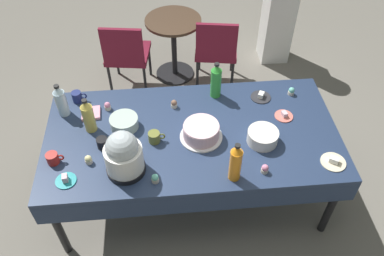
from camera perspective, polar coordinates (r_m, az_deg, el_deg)
The scene contains 29 objects.
ground at distance 3.52m, azimuth 0.00°, elevation -9.07°, with size 9.00×9.00×0.00m, color slate.
potluck_table at distance 2.99m, azimuth 0.00°, elevation -1.49°, with size 2.20×1.10×0.75m.
frosted_layer_cake at distance 2.87m, azimuth 1.35°, elevation -0.54°, with size 0.32×0.32×0.12m.
slow_cooker at distance 2.62m, azimuth -9.92°, elevation -3.86°, with size 0.27×0.27×0.35m.
glass_salad_bowl at distance 3.00m, azimuth -9.84°, elevation 0.80°, with size 0.22×0.22×0.09m, color #B2C6BC.
ceramic_snack_bowl at distance 2.89m, azimuth 10.23°, elevation -1.24°, with size 0.23×0.23×0.10m, color silver.
dessert_plate_coral at distance 3.14m, azimuth 13.21°, elevation 1.79°, with size 0.14×0.14×0.05m.
dessert_plate_cream at distance 2.91m, azimuth 19.86°, elevation -4.58°, with size 0.18×0.18×0.05m.
dessert_plate_teal at distance 2.77m, azimuth -17.90°, elevation -7.18°, with size 0.14×0.14×0.06m.
dessert_plate_charcoal at distance 3.27m, azimuth 9.97°, elevation 4.54°, with size 0.16×0.16×0.05m.
cupcake_lemon at distance 2.64m, azimuth -5.38°, elevation -7.31°, with size 0.05×0.05×0.07m.
cupcake_vanilla at distance 2.82m, azimuth -14.82°, elevation -4.48°, with size 0.05×0.05×0.07m.
cupcake_berry at distance 3.34m, azimuth 14.24°, elevation 5.20°, with size 0.05×0.05×0.07m.
cupcake_cocoa at distance 2.72m, azimuth 10.54°, elevation -5.86°, with size 0.05×0.05×0.07m.
cupcake_rose at distance 3.12m, azimuth -2.63°, elevation 3.52°, with size 0.05×0.05×0.07m.
cupcake_mint at distance 3.17m, azimuth -12.18°, elevation 3.14°, with size 0.05×0.05×0.07m.
soda_bottle_water at distance 3.16m, azimuth -18.51°, elevation 3.75°, with size 0.09×0.09×0.28m.
soda_bottle_lime_soda at distance 3.16m, azimuth 3.51°, elevation 6.85°, with size 0.09×0.09×0.32m.
soda_bottle_ginger_ale at distance 2.97m, azimuth -14.84°, elevation 1.68°, with size 0.09×0.09×0.30m.
soda_bottle_orange_juice at distance 2.57m, azimuth 6.35°, elevation -5.05°, with size 0.08×0.08×0.33m.
coffee_mug_red at distance 2.89m, azimuth -19.56°, elevation -4.18°, with size 0.12×0.08×0.08m.
coffee_mug_black at distance 2.89m, azimuth -12.82°, elevation -2.14°, with size 0.12×0.08×0.08m.
coffee_mug_navy at distance 3.29m, azimuth -16.32°, elevation 4.38°, with size 0.12×0.08×0.09m.
coffee_mug_olive at distance 2.86m, azimuth -5.46°, elevation -1.33°, with size 0.13×0.09×0.08m.
paper_napkin_stack at distance 3.17m, azimuth -14.45°, elevation 2.09°, with size 0.14×0.14×0.02m, color pink.
maroon_chair_left at distance 4.23m, azimuth -9.54°, elevation 10.77°, with size 0.50×0.50×0.85m.
maroon_chair_right at distance 4.25m, azimuth 3.53°, elevation 11.56°, with size 0.50×0.50×0.85m.
round_cafe_table at distance 4.39m, azimuth -2.68°, elevation 13.00°, with size 0.60×0.60×0.72m.
water_cooler at distance 4.75m, azimuth 12.50°, elevation 15.97°, with size 0.32×0.32×1.24m.
Camera 1 is at (-0.18, -2.01, 2.89)m, focal length 36.69 mm.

